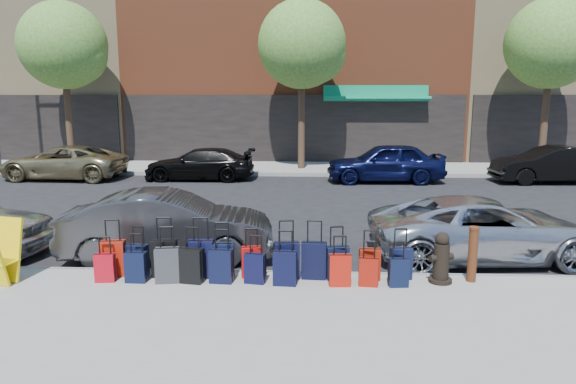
# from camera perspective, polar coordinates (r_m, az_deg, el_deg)

# --- Properties ---
(ground) EXTENTS (120.00, 120.00, 0.00)m
(ground) POSITION_cam_1_polar(r_m,az_deg,el_deg) (13.75, -1.52, -3.23)
(ground) COLOR black
(ground) RESTS_ON ground
(sidewalk_near) EXTENTS (60.00, 4.00, 0.15)m
(sidewalk_near) POSITION_cam_1_polar(r_m,az_deg,el_deg) (7.59, -5.29, -14.26)
(sidewalk_near) COLOR gray
(sidewalk_near) RESTS_ON ground
(sidewalk_far) EXTENTS (60.00, 4.00, 0.15)m
(sidewalk_far) POSITION_cam_1_polar(r_m,az_deg,el_deg) (23.56, 0.29, 2.67)
(sidewalk_far) COLOR gray
(sidewalk_far) RESTS_ON ground
(curb_near) EXTENTS (60.00, 0.08, 0.15)m
(curb_near) POSITION_cam_1_polar(r_m,az_deg,el_deg) (9.44, -3.57, -9.17)
(curb_near) COLOR gray
(curb_near) RESTS_ON ground
(curb_far) EXTENTS (60.00, 0.08, 0.15)m
(curb_far) POSITION_cam_1_polar(r_m,az_deg,el_deg) (21.56, 0.06, 1.95)
(curb_far) COLOR gray
(curb_far) RESTS_ON ground
(building_left) EXTENTS (15.00, 12.12, 16.00)m
(building_left) POSITION_cam_1_polar(r_m,az_deg,el_deg) (35.95, -26.74, 16.90)
(building_left) COLOR tan
(building_left) RESTS_ON ground
(tree_left) EXTENTS (3.80, 3.80, 7.27)m
(tree_left) POSITION_cam_1_polar(r_m,az_deg,el_deg) (25.37, -23.39, 14.48)
(tree_left) COLOR black
(tree_left) RESTS_ON sidewalk_far
(tree_center) EXTENTS (3.80, 3.80, 7.27)m
(tree_center) POSITION_cam_1_polar(r_m,az_deg,el_deg) (22.93, 1.91, 15.82)
(tree_center) COLOR black
(tree_center) RESTS_ON sidewalk_far
(tree_right) EXTENTS (3.80, 3.80, 7.27)m
(tree_right) POSITION_cam_1_polar(r_m,az_deg,el_deg) (25.07, 27.51, 14.23)
(tree_right) COLOR black
(tree_right) RESTS_ON sidewalk_far
(suitcase_front_0) EXTENTS (0.44, 0.28, 1.01)m
(suitcase_front_0) POSITION_cam_1_polar(r_m,az_deg,el_deg) (9.58, -18.86, -6.98)
(suitcase_front_0) COLOR #A01A0A
(suitcase_front_0) RESTS_ON sidewalk_near
(suitcase_front_1) EXTENTS (0.40, 0.27, 0.88)m
(suitcase_front_1) POSITION_cam_1_polar(r_m,az_deg,el_deg) (9.51, -16.37, -7.22)
(suitcase_front_1) COLOR black
(suitcase_front_1) RESTS_ON sidewalk_near
(suitcase_front_2) EXTENTS (0.46, 0.29, 1.05)m
(suitcase_front_2) POSITION_cam_1_polar(r_m,az_deg,el_deg) (9.31, -13.55, -7.12)
(suitcase_front_2) COLOR black
(suitcase_front_2) RESTS_ON sidewalk_near
(suitcase_front_3) EXTENTS (0.46, 0.27, 1.06)m
(suitcase_front_3) POSITION_cam_1_polar(r_m,az_deg,el_deg) (9.12, -9.65, -7.32)
(suitcase_front_3) COLOR black
(suitcase_front_3) RESTS_ON sidewalk_near
(suitcase_front_4) EXTENTS (0.43, 0.27, 0.98)m
(suitcase_front_4) POSITION_cam_1_polar(r_m,az_deg,el_deg) (9.07, -7.32, -7.53)
(suitcase_front_4) COLOR black
(suitcase_front_4) RESTS_ON sidewalk_near
(suitcase_front_5) EXTENTS (0.38, 0.25, 0.87)m
(suitcase_front_5) POSITION_cam_1_polar(r_m,az_deg,el_deg) (9.05, -4.03, -7.74)
(suitcase_front_5) COLOR #B50D0B
(suitcase_front_5) RESTS_ON sidewalk_near
(suitcase_front_6) EXTENTS (0.46, 0.30, 1.02)m
(suitcase_front_6) POSITION_cam_1_polar(r_m,az_deg,el_deg) (8.95, -0.13, -7.59)
(suitcase_front_6) COLOR black
(suitcase_front_6) RESTS_ON sidewalk_near
(suitcase_front_7) EXTENTS (0.44, 0.26, 1.02)m
(suitcase_front_7) POSITION_cam_1_polar(r_m,az_deg,el_deg) (8.96, 2.91, -7.58)
(suitcase_front_7) COLOR black
(suitcase_front_7) RESTS_ON sidewalk_near
(suitcase_front_8) EXTENTS (0.42, 0.28, 0.93)m
(suitcase_front_8) POSITION_cam_1_polar(r_m,az_deg,el_deg) (8.97, 5.49, -7.81)
(suitcase_front_8) COLOR black
(suitcase_front_8) RESTS_ON sidewalk_near
(suitcase_front_9) EXTENTS (0.36, 0.20, 0.87)m
(suitcase_front_9) POSITION_cam_1_polar(r_m,az_deg,el_deg) (9.02, 9.06, -7.91)
(suitcase_front_9) COLOR maroon
(suitcase_front_9) RESTS_ON sidewalk_near
(suitcase_front_10) EXTENTS (0.39, 0.26, 0.89)m
(suitcase_front_10) POSITION_cam_1_polar(r_m,az_deg,el_deg) (9.14, 12.41, -7.73)
(suitcase_front_10) COLOR black
(suitcase_front_10) RESTS_ON sidewalk_near
(suitcase_back_0) EXTENTS (0.34, 0.22, 0.78)m
(suitcase_back_0) POSITION_cam_1_polar(r_m,az_deg,el_deg) (9.36, -19.66, -7.91)
(suitcase_back_0) COLOR #B30B19
(suitcase_back_0) RESTS_ON sidewalk_near
(suitcase_back_1) EXTENTS (0.36, 0.22, 0.84)m
(suitcase_back_1) POSITION_cam_1_polar(r_m,az_deg,el_deg) (9.16, -16.52, -7.99)
(suitcase_back_1) COLOR black
(suitcase_back_1) RESTS_ON sidewalk_near
(suitcase_back_2) EXTENTS (0.43, 0.29, 0.96)m
(suitcase_back_2) POSITION_cam_1_polar(r_m,az_deg,el_deg) (9.01, -13.25, -7.90)
(suitcase_back_2) COLOR #323236
(suitcase_back_2) RESTS_ON sidewalk_near
(suitcase_back_3) EXTENTS (0.43, 0.30, 0.96)m
(suitcase_back_3) POSITION_cam_1_polar(r_m,az_deg,el_deg) (8.91, -10.69, -8.02)
(suitcase_back_3) COLOR black
(suitcase_back_3) RESTS_ON sidewalk_near
(suitcase_back_4) EXTENTS (0.40, 0.26, 0.92)m
(suitcase_back_4) POSITION_cam_1_polar(r_m,az_deg,el_deg) (8.84, -7.43, -8.16)
(suitcase_back_4) COLOR black
(suitcase_back_4) RESTS_ON sidewalk_near
(suitcase_back_5) EXTENTS (0.37, 0.26, 0.82)m
(suitcase_back_5) POSITION_cam_1_polar(r_m,az_deg,el_deg) (8.77, -3.68, -8.45)
(suitcase_back_5) COLOR black
(suitcase_back_5) RESTS_ON sidewalk_near
(suitcase_back_6) EXTENTS (0.41, 0.26, 0.93)m
(suitcase_back_6) POSITION_cam_1_polar(r_m,az_deg,el_deg) (8.66, -0.33, -8.43)
(suitcase_back_6) COLOR black
(suitcase_back_6) RESTS_ON sidewalk_near
(suitcase_back_8) EXTENTS (0.37, 0.23, 0.85)m
(suitcase_back_8) POSITION_cam_1_polar(r_m,az_deg,el_deg) (8.67, 5.78, -8.63)
(suitcase_back_8) COLOR #AF160B
(suitcase_back_8) RESTS_ON sidewalk_near
(suitcase_back_9) EXTENTS (0.34, 0.22, 0.76)m
(suitcase_back_9) POSITION_cam_1_polar(r_m,az_deg,el_deg) (8.73, 8.94, -8.75)
(suitcase_back_9) COLOR maroon
(suitcase_back_9) RESTS_ON sidewalk_near
(suitcase_back_10) EXTENTS (0.34, 0.21, 0.76)m
(suitcase_back_10) POSITION_cam_1_polar(r_m,az_deg,el_deg) (8.80, 12.17, -8.73)
(suitcase_back_10) COLOR black
(suitcase_back_10) RESTS_ON sidewalk_near
(fire_hydrant) EXTENTS (0.45, 0.39, 0.88)m
(fire_hydrant) POSITION_cam_1_polar(r_m,az_deg,el_deg) (9.11, 16.66, -7.18)
(fire_hydrant) COLOR black
(fire_hydrant) RESTS_ON sidewalk_near
(bollard) EXTENTS (0.18, 0.18, 0.96)m
(bollard) POSITION_cam_1_polar(r_m,az_deg,el_deg) (9.29, 19.83, -6.44)
(bollard) COLOR #38190C
(bollard) RESTS_ON sidewalk_near
(car_near_1) EXTENTS (4.33, 1.89, 1.38)m
(car_near_1) POSITION_cam_1_polar(r_m,az_deg,el_deg) (10.66, -13.11, -3.69)
(car_near_1) COLOR #37373A
(car_near_1) RESTS_ON ground
(car_near_2) EXTENTS (4.72, 2.47, 1.27)m
(car_near_2) POSITION_cam_1_polar(r_m,az_deg,el_deg) (11.13, 20.96, -3.83)
(car_near_2) COLOR silver
(car_near_2) RESTS_ON ground
(car_far_0) EXTENTS (4.98, 2.44, 1.36)m
(car_far_0) POSITION_cam_1_polar(r_m,az_deg,el_deg) (22.62, -23.71, 3.02)
(car_far_0) COLOR #8E7F57
(car_far_0) RESTS_ON ground
(car_far_1) EXTENTS (4.38, 1.80, 1.27)m
(car_far_1) POSITION_cam_1_polar(r_m,az_deg,el_deg) (20.89, -9.79, 3.08)
(car_far_1) COLOR black
(car_far_1) RESTS_ON ground
(car_far_2) EXTENTS (4.56, 1.94, 1.54)m
(car_far_2) POSITION_cam_1_polar(r_m,az_deg,el_deg) (20.35, 10.75, 3.24)
(car_far_2) COLOR #0C1036
(car_far_2) RESTS_ON ground
(car_far_3) EXTENTS (4.38, 1.70, 1.42)m
(car_far_3) POSITION_cam_1_polar(r_m,az_deg,el_deg) (22.21, 27.16, 2.71)
(car_far_3) COLOR black
(car_far_3) RESTS_ON ground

